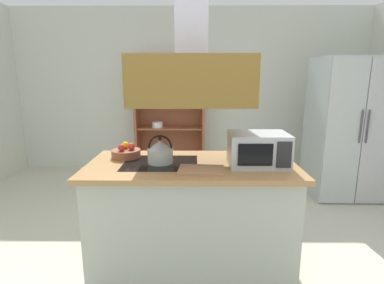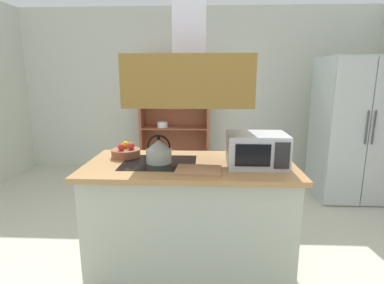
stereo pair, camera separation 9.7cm
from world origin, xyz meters
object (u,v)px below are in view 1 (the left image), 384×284
dish_cabinet (170,123)px  kettle (160,152)px  microwave (258,149)px  cutting_board (201,170)px  fruit_bowl (126,153)px  refrigerator (347,128)px

dish_cabinet → kettle: size_ratio=8.06×
kettle → microwave: microwave is taller
cutting_board → fruit_bowl: size_ratio=1.36×
dish_cabinet → fruit_bowl: size_ratio=7.45×
dish_cabinet → microwave: 2.84m
refrigerator → cutting_board: (-1.98, -1.78, -0.01)m
cutting_board → microwave: 0.50m
dish_cabinet → cutting_board: bearing=-80.7°
cutting_board → microwave: size_ratio=0.74×
kettle → cutting_board: kettle is taller
kettle → fruit_bowl: 0.37m
microwave → cutting_board: bearing=-160.2°
kettle → cutting_board: (0.33, -0.21, -0.09)m
dish_cabinet → kettle: (0.13, -2.63, 0.17)m
refrigerator → dish_cabinet: (-2.44, 1.06, -0.09)m
dish_cabinet → fruit_bowl: 2.47m
dish_cabinet → kettle: 2.64m
kettle → microwave: bearing=-3.3°
fruit_bowl → cutting_board: bearing=-30.3°
cutting_board → fruit_bowl: 0.75m
refrigerator → fruit_bowl: size_ratio=7.31×
refrigerator → cutting_board: 2.66m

